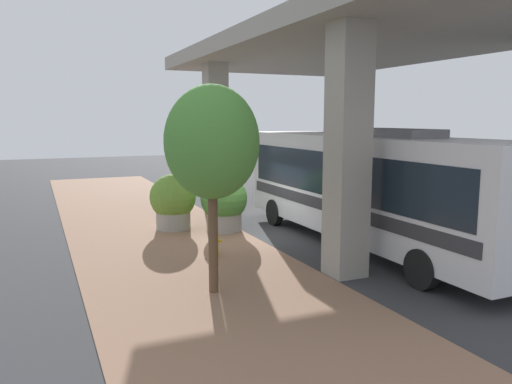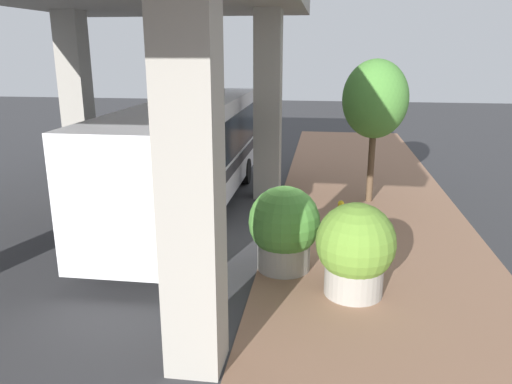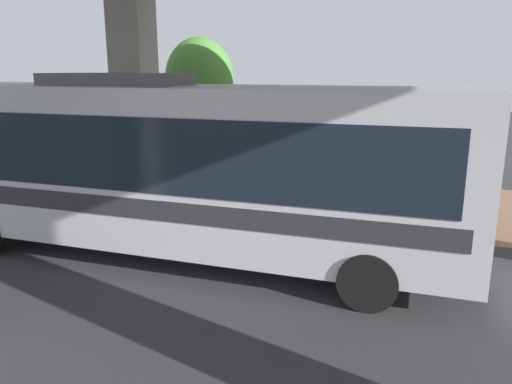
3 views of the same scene
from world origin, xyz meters
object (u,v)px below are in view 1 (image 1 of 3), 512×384
Objects in this scene: planter_middle at (224,203)px; street_tree_near at (212,143)px; planter_front at (173,202)px; bus at (367,183)px; fire_hydrant at (215,242)px.

street_tree_near is (-2.49, -6.00, 2.48)m from planter_middle.
planter_front is 1.00× the size of planter_middle.
bus is 7.15m from planter_front.
bus is 5.78× the size of planter_front.
fire_hydrant is at bearing -114.83° from planter_middle.
street_tree_near reaches higher than fire_hydrant.
bus reaches higher than planter_middle.
planter_middle is (1.61, -1.08, 0.00)m from planter_front.
bus is 13.75× the size of fire_hydrant.
bus is 5.14m from fire_hydrant.
fire_hydrant is at bearing -87.42° from planter_front.
street_tree_near is at bearing -97.03° from planter_front.
street_tree_near reaches higher than planter_middle.
planter_front is 1.94m from planter_middle.
planter_front is at bearing 92.58° from fire_hydrant.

